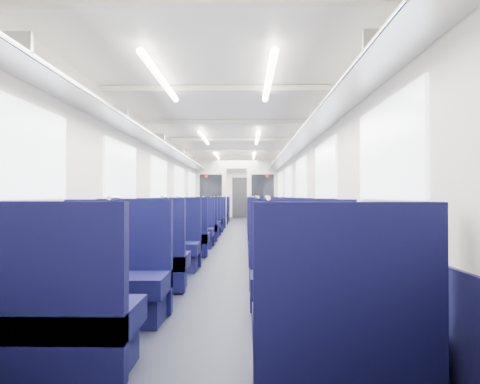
% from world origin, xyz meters
% --- Properties ---
extents(floor, '(2.80, 18.00, 0.01)m').
position_xyz_m(floor, '(0.00, 0.00, 0.00)').
color(floor, black).
rests_on(floor, ground).
extents(ceiling, '(2.80, 18.00, 0.01)m').
position_xyz_m(ceiling, '(0.00, 0.00, 2.35)').
color(ceiling, white).
rests_on(ceiling, wall_left).
extents(wall_left, '(0.02, 18.00, 2.35)m').
position_xyz_m(wall_left, '(-1.40, 0.00, 1.18)').
color(wall_left, silver).
rests_on(wall_left, floor).
extents(dado_left, '(0.03, 17.90, 0.70)m').
position_xyz_m(dado_left, '(-1.39, 0.00, 0.35)').
color(dado_left, black).
rests_on(dado_left, floor).
extents(wall_right, '(0.02, 18.00, 2.35)m').
position_xyz_m(wall_right, '(1.40, 0.00, 1.18)').
color(wall_right, silver).
rests_on(wall_right, floor).
extents(dado_right, '(0.03, 17.90, 0.70)m').
position_xyz_m(dado_right, '(1.39, 0.00, 0.35)').
color(dado_right, black).
rests_on(dado_right, floor).
extents(wall_far, '(2.80, 0.02, 2.35)m').
position_xyz_m(wall_far, '(0.00, 9.00, 1.18)').
color(wall_far, silver).
rests_on(wall_far, floor).
extents(luggage_rack_left, '(0.36, 17.40, 0.18)m').
position_xyz_m(luggage_rack_left, '(-1.21, 0.00, 1.97)').
color(luggage_rack_left, '#B2B5BA').
rests_on(luggage_rack_left, wall_left).
extents(luggage_rack_right, '(0.36, 17.40, 0.18)m').
position_xyz_m(luggage_rack_right, '(1.21, 0.00, 1.97)').
color(luggage_rack_right, '#B2B5BA').
rests_on(luggage_rack_right, wall_right).
extents(windows, '(2.78, 15.60, 0.75)m').
position_xyz_m(windows, '(0.00, -0.46, 1.42)').
color(windows, white).
rests_on(windows, wall_left).
extents(ceiling_fittings, '(2.70, 16.06, 0.11)m').
position_xyz_m(ceiling_fittings, '(0.00, -0.26, 2.29)').
color(ceiling_fittings, silver).
rests_on(ceiling_fittings, ceiling).
extents(end_door, '(0.75, 0.06, 2.00)m').
position_xyz_m(end_door, '(0.00, 8.94, 1.00)').
color(end_door, black).
rests_on(end_door, floor).
extents(bulkhead, '(2.80, 0.10, 2.35)m').
position_xyz_m(bulkhead, '(-0.00, 2.64, 1.23)').
color(bulkhead, silver).
rests_on(bulkhead, floor).
extents(seat_0, '(0.96, 0.53, 1.07)m').
position_xyz_m(seat_0, '(-0.83, -8.15, 0.33)').
color(seat_0, '#0C0D3B').
rests_on(seat_0, floor).
extents(seat_1, '(0.96, 0.53, 1.07)m').
position_xyz_m(seat_1, '(0.83, -8.34, 0.33)').
color(seat_1, '#0C0D3B').
rests_on(seat_1, floor).
extents(seat_2, '(0.96, 0.53, 1.07)m').
position_xyz_m(seat_2, '(-0.83, -7.10, 0.33)').
color(seat_2, '#0C0D3B').
rests_on(seat_2, floor).
extents(seat_3, '(0.96, 0.53, 1.07)m').
position_xyz_m(seat_3, '(0.83, -7.05, 0.33)').
color(seat_3, '#0C0D3B').
rests_on(seat_3, floor).
extents(seat_4, '(0.96, 0.53, 1.07)m').
position_xyz_m(seat_4, '(-0.83, -6.09, 0.33)').
color(seat_4, '#0C0D3B').
rests_on(seat_4, floor).
extents(seat_5, '(0.96, 0.53, 1.07)m').
position_xyz_m(seat_5, '(0.83, -5.99, 0.33)').
color(seat_5, '#0C0D3B').
rests_on(seat_5, floor).
extents(seat_6, '(0.96, 0.53, 1.07)m').
position_xyz_m(seat_6, '(-0.83, -4.85, 0.33)').
color(seat_6, '#0C0D3B').
rests_on(seat_6, floor).
extents(seat_7, '(0.96, 0.53, 1.07)m').
position_xyz_m(seat_7, '(0.83, -4.83, 0.33)').
color(seat_7, '#0C0D3B').
rests_on(seat_7, floor).
extents(seat_8, '(0.96, 0.53, 1.07)m').
position_xyz_m(seat_8, '(-0.83, -3.62, 0.33)').
color(seat_8, '#0C0D3B').
rests_on(seat_8, floor).
extents(seat_9, '(0.96, 0.53, 1.07)m').
position_xyz_m(seat_9, '(0.83, -3.62, 0.33)').
color(seat_9, '#0C0D3B').
rests_on(seat_9, floor).
extents(seat_10, '(0.96, 0.53, 1.07)m').
position_xyz_m(seat_10, '(-0.83, -2.44, 0.33)').
color(seat_10, '#0C0D3B').
rests_on(seat_10, floor).
extents(seat_11, '(0.96, 0.53, 1.07)m').
position_xyz_m(seat_11, '(0.83, -2.50, 0.33)').
color(seat_11, '#0C0D3B').
rests_on(seat_11, floor).
extents(seat_12, '(0.96, 0.53, 1.07)m').
position_xyz_m(seat_12, '(-0.83, -1.35, 0.33)').
color(seat_12, '#0C0D3B').
rests_on(seat_12, floor).
extents(seat_13, '(0.96, 0.53, 1.07)m').
position_xyz_m(seat_13, '(0.83, -1.34, 0.33)').
color(seat_13, '#0C0D3B').
rests_on(seat_13, floor).
extents(seat_14, '(0.96, 0.53, 1.07)m').
position_xyz_m(seat_14, '(-0.83, -0.33, 0.33)').
color(seat_14, '#0C0D3B').
rests_on(seat_14, floor).
extents(seat_15, '(0.96, 0.53, 1.07)m').
position_xyz_m(seat_15, '(0.83, -0.29, 0.33)').
color(seat_15, '#0C0D3B').
rests_on(seat_15, floor).
extents(seat_16, '(0.96, 0.53, 1.07)m').
position_xyz_m(seat_16, '(-0.83, 1.00, 0.33)').
color(seat_16, '#0C0D3B').
rests_on(seat_16, floor).
extents(seat_17, '(0.96, 0.53, 1.07)m').
position_xyz_m(seat_17, '(0.83, 0.94, 0.33)').
color(seat_17, '#0C0D3B').
rests_on(seat_17, floor).
extents(seat_18, '(0.96, 0.53, 1.07)m').
position_xyz_m(seat_18, '(-0.83, 2.15, 0.33)').
color(seat_18, '#0C0D3B').
rests_on(seat_18, floor).
extents(seat_19, '(0.96, 0.53, 1.07)m').
position_xyz_m(seat_19, '(0.83, 2.04, 0.33)').
color(seat_19, '#0C0D3B').
rests_on(seat_19, floor).
extents(seat_20, '(0.96, 0.53, 1.07)m').
position_xyz_m(seat_20, '(-0.83, 4.15, 0.33)').
color(seat_20, '#0C0D3B').
rests_on(seat_20, floor).
extents(seat_21, '(0.96, 0.53, 1.07)m').
position_xyz_m(seat_21, '(0.83, 4.14, 0.33)').
color(seat_21, '#0C0D3B').
rests_on(seat_21, floor).
extents(seat_22, '(0.96, 0.53, 1.07)m').
position_xyz_m(seat_22, '(-0.83, 5.18, 0.33)').
color(seat_22, '#0C0D3B').
rests_on(seat_22, floor).
extents(seat_23, '(0.96, 0.53, 1.07)m').
position_xyz_m(seat_23, '(0.83, 5.34, 0.33)').
color(seat_23, '#0C0D3B').
rests_on(seat_23, floor).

